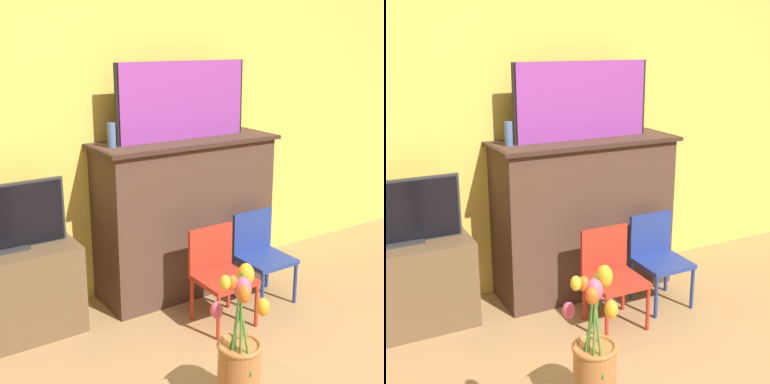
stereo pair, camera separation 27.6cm
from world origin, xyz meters
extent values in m
cube|color=#EAC651|center=(0.00, 2.13, 1.35)|extent=(8.00, 0.06, 2.70)
cube|color=#4C3328|center=(0.34, 1.89, 0.54)|extent=(1.21, 0.43, 1.07)
cube|color=#35231C|center=(0.34, 1.88, 1.06)|extent=(1.27, 0.47, 0.02)
cube|color=black|center=(0.33, 1.90, 1.32)|extent=(0.96, 0.02, 0.50)
cube|color=purple|center=(0.33, 1.89, 1.32)|extent=(0.92, 0.02, 0.50)
cylinder|color=#4C6699|center=(-0.19, 1.89, 1.15)|extent=(0.05, 0.05, 0.15)
cube|color=brown|center=(-0.90, 1.88, 0.27)|extent=(0.84, 0.40, 0.55)
cube|color=#2D2D2D|center=(-0.90, 1.88, 0.55)|extent=(0.29, 0.12, 0.01)
cylinder|color=#B22D1E|center=(0.12, 1.18, 0.14)|extent=(0.02, 0.02, 0.28)
cylinder|color=#B22D1E|center=(0.41, 1.18, 0.14)|extent=(0.02, 0.02, 0.28)
cylinder|color=#B22D1E|center=(0.12, 1.46, 0.14)|extent=(0.02, 0.02, 0.28)
cylinder|color=#B22D1E|center=(0.41, 1.46, 0.14)|extent=(0.02, 0.02, 0.28)
cube|color=#B22D1E|center=(0.27, 1.32, 0.30)|extent=(0.32, 0.32, 0.03)
cube|color=#B22D1E|center=(0.27, 1.47, 0.45)|extent=(0.32, 0.02, 0.28)
cylinder|color=navy|center=(0.54, 1.28, 0.14)|extent=(0.02, 0.02, 0.28)
cylinder|color=navy|center=(0.82, 1.28, 0.14)|extent=(0.02, 0.02, 0.28)
cylinder|color=navy|center=(0.54, 1.56, 0.14)|extent=(0.02, 0.02, 0.28)
cylinder|color=navy|center=(0.82, 1.56, 0.14)|extent=(0.02, 0.02, 0.28)
cube|color=navy|center=(0.68, 1.42, 0.30)|extent=(0.32, 0.32, 0.03)
cube|color=navy|center=(0.68, 1.57, 0.45)|extent=(0.32, 0.02, 0.28)
cylinder|color=#AD6B38|center=(-0.50, 0.20, 0.57)|extent=(0.15, 0.15, 0.23)
torus|color=#AD6B38|center=(-0.50, 0.20, 0.69)|extent=(0.16, 0.16, 0.02)
cylinder|color=#477A2D|center=(-0.51, 0.18, 0.78)|extent=(0.06, 0.08, 0.34)
ellipsoid|color=orange|center=(-0.56, 0.10, 0.95)|extent=(0.04, 0.04, 0.06)
cylinder|color=#477A2D|center=(-0.52, 0.20, 0.74)|extent=(0.08, 0.01, 0.25)
ellipsoid|color=#E0517A|center=(-0.60, 0.20, 0.85)|extent=(0.04, 0.04, 0.06)
cylinder|color=#477A2D|center=(-0.52, 0.19, 0.79)|extent=(0.07, 0.02, 0.35)
ellipsoid|color=gold|center=(-0.58, 0.18, 0.96)|extent=(0.04, 0.04, 0.05)
cylinder|color=#477A2D|center=(-0.50, 0.17, 0.76)|extent=(0.02, 0.11, 0.30)
ellipsoid|color=orange|center=(-0.51, 0.07, 0.90)|extent=(0.04, 0.04, 0.06)
cylinder|color=#477A2D|center=(-0.51, 0.18, 0.77)|extent=(0.02, 0.03, 0.32)
ellipsoid|color=#E0517A|center=(-0.53, 0.15, 0.93)|extent=(0.06, 0.06, 0.08)
cylinder|color=#477A2D|center=(-0.48, 0.22, 0.77)|extent=(0.06, 0.05, 0.31)
ellipsoid|color=orange|center=(-0.43, 0.26, 0.91)|extent=(0.06, 0.06, 0.08)
cylinder|color=#477A2D|center=(-0.52, 0.19, 0.78)|extent=(0.04, 0.02, 0.35)
ellipsoid|color=orange|center=(-0.56, 0.17, 0.95)|extent=(0.04, 0.04, 0.05)
camera|label=1|loc=(-1.52, -1.08, 1.71)|focal=50.00mm
camera|label=2|loc=(-1.28, -1.22, 1.71)|focal=50.00mm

